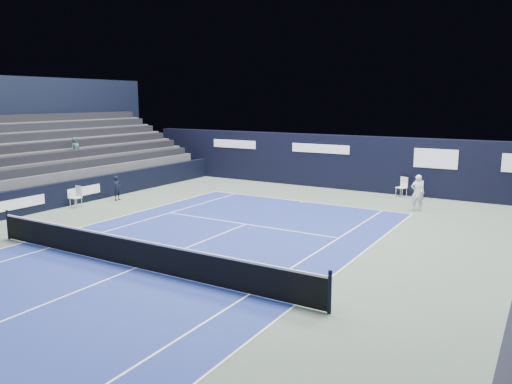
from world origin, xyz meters
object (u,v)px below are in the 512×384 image
folding_chair_back_b (419,189)px  folding_chair_back_a (403,185)px  line_judge_chair (77,195)px  tennis_player (417,193)px  tennis_net (135,252)px

folding_chair_back_b → folding_chair_back_a: bearing=143.0°
line_judge_chair → tennis_player: tennis_player is taller
folding_chair_back_a → line_judge_chair: 16.68m
tennis_net → tennis_player: tennis_player is taller
line_judge_chair → folding_chair_back_a: bearing=42.7°
tennis_player → folding_chair_back_a: bearing=115.8°
tennis_net → tennis_player: size_ratio=7.62×
folding_chair_back_a → line_judge_chair: (-12.75, -10.75, -0.02)m
tennis_net → tennis_player: bearing=66.9°
folding_chair_back_a → tennis_net: 16.35m
line_judge_chair → tennis_net: bearing=-27.7°
tennis_net → tennis_player: (5.46, 12.78, 0.34)m
folding_chair_back_b → tennis_player: bearing=-95.5°
line_judge_chair → tennis_net: 10.15m
tennis_net → folding_chair_back_b: bearing=72.5°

